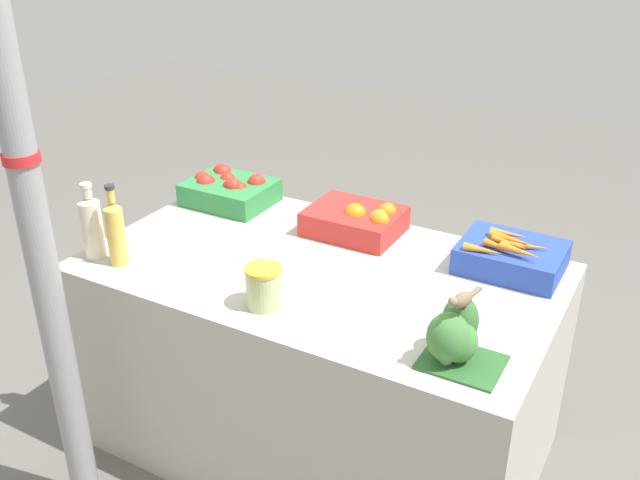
{
  "coord_description": "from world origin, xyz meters",
  "views": [
    {
      "loc": [
        1.05,
        -1.88,
        1.95
      ],
      "look_at": [
        0.0,
        0.0,
        0.88
      ],
      "focal_mm": 40.0,
      "sensor_mm": 36.0,
      "label": 1
    }
  ],
  "objects_px": {
    "broccoli_pile": "(455,335)",
    "juice_bottle_golden": "(116,231)",
    "juice_bottle_cloudy": "(92,226)",
    "sparrow_bird": "(462,300)",
    "apple_crate": "(229,189)",
    "carrot_crate": "(511,256)",
    "support_pole": "(29,196)",
    "pickle_jar": "(264,287)",
    "orange_crate": "(357,220)"
  },
  "relations": [
    {
      "from": "broccoli_pile",
      "to": "sparrow_bird",
      "type": "height_order",
      "value": "sparrow_bird"
    },
    {
      "from": "broccoli_pile",
      "to": "pickle_jar",
      "type": "height_order",
      "value": "broccoli_pile"
    },
    {
      "from": "juice_bottle_golden",
      "to": "carrot_crate",
      "type": "bearing_deg",
      "value": 27.37
    },
    {
      "from": "apple_crate",
      "to": "juice_bottle_golden",
      "type": "height_order",
      "value": "juice_bottle_golden"
    },
    {
      "from": "juice_bottle_golden",
      "to": "sparrow_bird",
      "type": "xyz_separation_m",
      "value": [
        1.21,
        0.01,
        0.08
      ]
    },
    {
      "from": "broccoli_pile",
      "to": "juice_bottle_cloudy",
      "type": "height_order",
      "value": "juice_bottle_cloudy"
    },
    {
      "from": "carrot_crate",
      "to": "broccoli_pile",
      "type": "distance_m",
      "value": 0.59
    },
    {
      "from": "juice_bottle_golden",
      "to": "pickle_jar",
      "type": "height_order",
      "value": "juice_bottle_golden"
    },
    {
      "from": "orange_crate",
      "to": "pickle_jar",
      "type": "bearing_deg",
      "value": -91.65
    },
    {
      "from": "broccoli_pile",
      "to": "juice_bottle_golden",
      "type": "height_order",
      "value": "juice_bottle_golden"
    },
    {
      "from": "support_pole",
      "to": "broccoli_pile",
      "type": "relative_size",
      "value": 10.61
    },
    {
      "from": "sparrow_bird",
      "to": "pickle_jar",
      "type": "bearing_deg",
      "value": -71.38
    },
    {
      "from": "apple_crate",
      "to": "pickle_jar",
      "type": "relative_size",
      "value": 2.53
    },
    {
      "from": "orange_crate",
      "to": "carrot_crate",
      "type": "height_order",
      "value": "carrot_crate"
    },
    {
      "from": "support_pole",
      "to": "pickle_jar",
      "type": "xyz_separation_m",
      "value": [
        0.54,
        0.36,
        -0.33
      ]
    },
    {
      "from": "carrot_crate",
      "to": "pickle_jar",
      "type": "distance_m",
      "value": 0.85
    },
    {
      "from": "sparrow_bird",
      "to": "juice_bottle_golden",
      "type": "bearing_deg",
      "value": -70.84
    },
    {
      "from": "carrot_crate",
      "to": "juice_bottle_cloudy",
      "type": "distance_m",
      "value": 1.44
    },
    {
      "from": "support_pole",
      "to": "juice_bottle_cloudy",
      "type": "relative_size",
      "value": 8.45
    },
    {
      "from": "support_pole",
      "to": "apple_crate",
      "type": "bearing_deg",
      "value": 92.29
    },
    {
      "from": "pickle_jar",
      "to": "broccoli_pile",
      "type": "bearing_deg",
      "value": 1.48
    },
    {
      "from": "juice_bottle_cloudy",
      "to": "pickle_jar",
      "type": "height_order",
      "value": "juice_bottle_cloudy"
    },
    {
      "from": "sparrow_bird",
      "to": "juice_bottle_cloudy",
      "type": "bearing_deg",
      "value": -70.88
    },
    {
      "from": "orange_crate",
      "to": "juice_bottle_golden",
      "type": "relative_size",
      "value": 1.16
    },
    {
      "from": "carrot_crate",
      "to": "broccoli_pile",
      "type": "bearing_deg",
      "value": -89.11
    },
    {
      "from": "pickle_jar",
      "to": "sparrow_bird",
      "type": "bearing_deg",
      "value": -0.07
    },
    {
      "from": "support_pole",
      "to": "orange_crate",
      "type": "bearing_deg",
      "value": 60.32
    },
    {
      "from": "carrot_crate",
      "to": "juice_bottle_golden",
      "type": "xyz_separation_m",
      "value": [
        -1.19,
        -0.62,
        0.07
      ]
    },
    {
      "from": "apple_crate",
      "to": "orange_crate",
      "type": "height_order",
      "value": "apple_crate"
    },
    {
      "from": "orange_crate",
      "to": "juice_bottle_cloudy",
      "type": "distance_m",
      "value": 0.95
    },
    {
      "from": "juice_bottle_cloudy",
      "to": "juice_bottle_golden",
      "type": "xyz_separation_m",
      "value": [
        0.11,
        -0.0,
        0.0
      ]
    },
    {
      "from": "support_pole",
      "to": "broccoli_pile",
      "type": "distance_m",
      "value": 1.25
    },
    {
      "from": "juice_bottle_cloudy",
      "to": "juice_bottle_golden",
      "type": "bearing_deg",
      "value": -0.0
    },
    {
      "from": "juice_bottle_cloudy",
      "to": "sparrow_bird",
      "type": "bearing_deg",
      "value": 0.43
    },
    {
      "from": "apple_crate",
      "to": "carrot_crate",
      "type": "relative_size",
      "value": 1.0
    },
    {
      "from": "orange_crate",
      "to": "carrot_crate",
      "type": "distance_m",
      "value": 0.58
    },
    {
      "from": "pickle_jar",
      "to": "orange_crate",
      "type": "bearing_deg",
      "value": 88.35
    },
    {
      "from": "juice_bottle_golden",
      "to": "sparrow_bird",
      "type": "height_order",
      "value": "juice_bottle_golden"
    },
    {
      "from": "juice_bottle_golden",
      "to": "sparrow_bird",
      "type": "relative_size",
      "value": 2.21
    },
    {
      "from": "juice_bottle_cloudy",
      "to": "pickle_jar",
      "type": "bearing_deg",
      "value": 0.88
    },
    {
      "from": "apple_crate",
      "to": "pickle_jar",
      "type": "height_order",
      "value": "pickle_jar"
    },
    {
      "from": "apple_crate",
      "to": "carrot_crate",
      "type": "height_order",
      "value": "carrot_crate"
    },
    {
      "from": "apple_crate",
      "to": "juice_bottle_cloudy",
      "type": "xyz_separation_m",
      "value": [
        -0.13,
        -0.63,
        0.06
      ]
    },
    {
      "from": "orange_crate",
      "to": "sparrow_bird",
      "type": "xyz_separation_m",
      "value": [
        0.61,
        -0.61,
        0.15
      ]
    },
    {
      "from": "orange_crate",
      "to": "juice_bottle_golden",
      "type": "distance_m",
      "value": 0.87
    },
    {
      "from": "broccoli_pile",
      "to": "sparrow_bird",
      "type": "bearing_deg",
      "value": -52.6
    },
    {
      "from": "apple_crate",
      "to": "carrot_crate",
      "type": "bearing_deg",
      "value": -0.41
    },
    {
      "from": "support_pole",
      "to": "orange_crate",
      "type": "relative_size",
      "value": 6.86
    },
    {
      "from": "support_pole",
      "to": "pickle_jar",
      "type": "relative_size",
      "value": 17.38
    },
    {
      "from": "apple_crate",
      "to": "broccoli_pile",
      "type": "distance_m",
      "value": 1.33
    }
  ]
}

